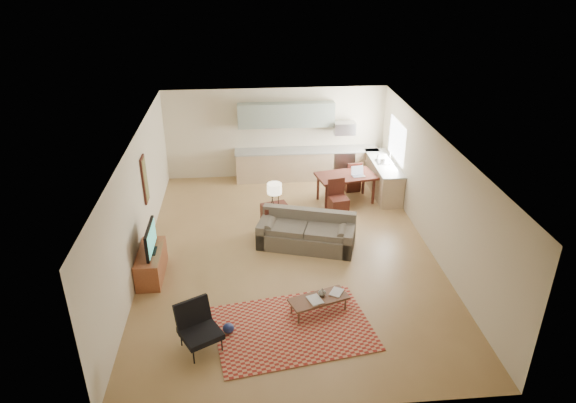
{
  "coord_description": "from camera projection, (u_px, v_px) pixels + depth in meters",
  "views": [
    {
      "loc": [
        -0.91,
        -10.01,
        6.25
      ],
      "look_at": [
        0.0,
        0.3,
        1.15
      ],
      "focal_mm": 32.0,
      "sensor_mm": 36.0,
      "label": 1
    }
  ],
  "objects": [
    {
      "name": "dining_table",
      "position": [
        345.0,
        188.0,
        13.97
      ],
      "size": [
        1.7,
        1.18,
        0.79
      ],
      "primitive_type": null,
      "rotation": [
        0.0,
        0.0,
        0.19
      ],
      "color": "#3B1711",
      "rests_on": "floor"
    },
    {
      "name": "laptop",
      "position": [
        359.0,
        172.0,
        13.68
      ],
      "size": [
        0.36,
        0.29,
        0.25
      ],
      "primitive_type": null,
      "rotation": [
        0.0,
        0.0,
        0.14
      ],
      "color": "#A5A8AD",
      "rests_on": "dining_table"
    },
    {
      "name": "window_right",
      "position": [
        397.0,
        140.0,
        14.02
      ],
      "size": [
        0.02,
        1.4,
        1.05
      ],
      "primitive_type": "cube",
      "color": "white",
      "rests_on": "room"
    },
    {
      "name": "tv_credenza",
      "position": [
        151.0,
        264.0,
        10.81
      ],
      "size": [
        0.5,
        1.29,
        0.59
      ],
      "primitive_type": null,
      "color": "brown",
      "rests_on": "floor"
    },
    {
      "name": "tv",
      "position": [
        150.0,
        239.0,
        10.55
      ],
      "size": [
        0.1,
        0.99,
        0.59
      ],
      "primitive_type": null,
      "color": "black",
      "rests_on": "tv_credenza"
    },
    {
      "name": "kitchen_counter_back",
      "position": [
        307.0,
        164.0,
        15.38
      ],
      "size": [
        4.26,
        0.64,
        0.92
      ],
      "primitive_type": null,
      "color": "tan",
      "rests_on": "ground"
    },
    {
      "name": "dining_chair_near",
      "position": [
        339.0,
        198.0,
        13.24
      ],
      "size": [
        0.54,
        0.55,
        0.95
      ],
      "primitive_type": null,
      "rotation": [
        0.0,
        0.0,
        0.19
      ],
      "color": "#3B1711",
      "rests_on": "floor"
    },
    {
      "name": "kitchen_microwave",
      "position": [
        344.0,
        128.0,
        15.0
      ],
      "size": [
        0.62,
        0.4,
        0.35
      ],
      "primitive_type": "cube",
      "color": "#A5A8AD",
      "rests_on": "room"
    },
    {
      "name": "table_lamp",
      "position": [
        275.0,
        194.0,
        12.21
      ],
      "size": [
        0.43,
        0.43,
        0.58
      ],
      "primitive_type": null,
      "rotation": [
        0.0,
        0.0,
        0.26
      ],
      "color": "beige",
      "rests_on": "console_table"
    },
    {
      "name": "triptych",
      "position": [
        272.0,
        121.0,
        14.99
      ],
      "size": [
        1.7,
        0.04,
        0.5
      ],
      "primitive_type": null,
      "color": "#FCF3C4",
      "rests_on": "room"
    },
    {
      "name": "book_a",
      "position": [
        309.0,
        302.0,
        9.55
      ],
      "size": [
        0.44,
        0.47,
        0.03
      ],
      "primitive_type": "imported",
      "rotation": [
        0.0,
        0.0,
        0.34
      ],
      "color": "maroon",
      "rests_on": "coffee_table"
    },
    {
      "name": "vase",
      "position": [
        322.0,
        292.0,
        9.71
      ],
      "size": [
        0.21,
        0.21,
        0.16
      ],
      "primitive_type": "imported",
      "rotation": [
        0.0,
        0.0,
        -0.19
      ],
      "color": "black",
      "rests_on": "coffee_table"
    },
    {
      "name": "kitchen_counter_right",
      "position": [
        383.0,
        177.0,
        14.48
      ],
      "size": [
        0.64,
        2.26,
        0.92
      ],
      "primitive_type": null,
      "color": "tan",
      "rests_on": "ground"
    },
    {
      "name": "rug",
      "position": [
        293.0,
        328.0,
        9.41
      ],
      "size": [
        3.09,
        2.38,
        0.02
      ],
      "primitive_type": "cube",
      "rotation": [
        0.0,
        0.0,
        0.17
      ],
      "color": "maroon",
      "rests_on": "floor"
    },
    {
      "name": "sofa",
      "position": [
        306.0,
        231.0,
        11.84
      ],
      "size": [
        2.49,
        1.63,
        0.8
      ],
      "primitive_type": null,
      "rotation": [
        0.0,
        0.0,
        -0.3
      ],
      "color": "brown",
      "rests_on": "floor"
    },
    {
      "name": "dining_chair_far",
      "position": [
        352.0,
        175.0,
        14.65
      ],
      "size": [
        0.48,
        0.5,
        0.9
      ],
      "primitive_type": null,
      "rotation": [
        0.0,
        0.0,
        3.27
      ],
      "color": "#3B1711",
      "rests_on": "floor"
    },
    {
      "name": "book_b",
      "position": [
        331.0,
        291.0,
        9.86
      ],
      "size": [
        0.47,
        0.48,
        0.02
      ],
      "primitive_type": "imported",
      "rotation": [
        0.0,
        0.0,
        -0.54
      ],
      "color": "navy",
      "rests_on": "coffee_table"
    },
    {
      "name": "upper_cabinets",
      "position": [
        286.0,
        115.0,
        14.81
      ],
      "size": [
        2.8,
        0.34,
        0.7
      ],
      "primitive_type": "cube",
      "color": "gray",
      "rests_on": "room"
    },
    {
      "name": "wall_art_left",
      "position": [
        145.0,
        180.0,
        11.64
      ],
      "size": [
        0.06,
        0.42,
        1.1
      ],
      "primitive_type": null,
      "color": "olive",
      "rests_on": "room"
    },
    {
      "name": "console_table",
      "position": [
        275.0,
        218.0,
        12.5
      ],
      "size": [
        0.71,
        0.56,
        0.72
      ],
      "primitive_type": null,
      "rotation": [
        0.0,
        0.0,
        0.27
      ],
      "color": "#3B1711",
      "rests_on": "floor"
    },
    {
      "name": "room",
      "position": [
        289.0,
        199.0,
        11.18
      ],
      "size": [
        9.0,
        9.0,
        9.0
      ],
      "color": "olive",
      "rests_on": "ground"
    },
    {
      "name": "kitchen_range",
      "position": [
        343.0,
        163.0,
        15.47
      ],
      "size": [
        0.62,
        0.62,
        0.9
      ],
      "primitive_type": "cube",
      "color": "#A5A8AD",
      "rests_on": "ground"
    },
    {
      "name": "soap_bottle",
      "position": [
        379.0,
        156.0,
        14.44
      ],
      "size": [
        0.11,
        0.12,
        0.19
      ],
      "primitive_type": "imported",
      "rotation": [
        0.0,
        0.0,
        0.17
      ],
      "color": "#FCF3C4",
      "rests_on": "kitchen_counter_right"
    },
    {
      "name": "coffee_table",
      "position": [
        319.0,
        305.0,
        9.75
      ],
      "size": [
        1.21,
        0.79,
        0.34
      ],
      "primitive_type": null,
      "rotation": [
        0.0,
        0.0,
        0.33
      ],
      "color": "#533221",
      "rests_on": "floor"
    },
    {
      "name": "armchair",
      "position": [
        200.0,
        329.0,
        8.75
      ],
      "size": [
        1.0,
        1.0,
        0.84
      ],
      "primitive_type": null,
      "rotation": [
        0.0,
        0.0,
        0.5
      ],
      "color": "black",
      "rests_on": "floor"
    }
  ]
}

